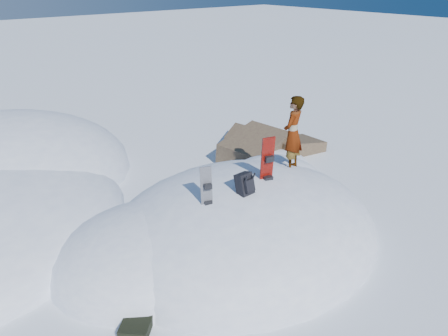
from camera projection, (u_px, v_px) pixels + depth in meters
ground at (242, 236)px, 10.58m from camera, size 120.00×120.00×0.00m
snow_mound at (231, 234)px, 10.65m from camera, size 8.00×6.00×3.00m
rock_outcrop at (264, 160)px, 14.86m from camera, size 4.68×4.41×1.68m
snowboard_red at (267, 171)px, 10.02m from camera, size 0.34×0.26×1.71m
snowboard_dark at (207, 196)px, 9.13m from camera, size 0.29×0.25×1.33m
backpack at (245, 184)px, 9.39m from camera, size 0.35×0.42×0.57m
gear_pile at (139, 320)px, 7.85m from camera, size 1.00×0.87×0.26m
person at (293, 134)px, 10.91m from camera, size 0.82×0.68×1.93m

